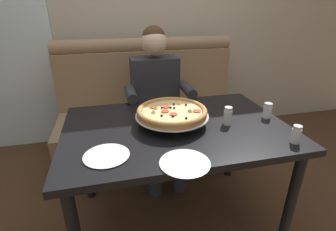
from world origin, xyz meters
name	(u,v)px	position (x,y,z in m)	size (l,w,h in m)	color
ground_plane	(175,217)	(0.00, 0.00, 0.00)	(16.00, 16.00, 0.00)	#4C3321
back_wall_with_window	(139,7)	(0.00, 1.49, 1.40)	(6.00, 0.12, 2.80)	#BCB29E
booth_bench	(151,117)	(0.00, 0.92, 0.40)	(1.75, 0.78, 1.13)	#937556
dining_table	(176,138)	(0.00, 0.00, 0.67)	(1.34, 0.91, 0.75)	black
diner_main	(157,96)	(0.01, 0.66, 0.71)	(0.54, 0.64, 1.27)	#2D3342
pizza	(172,112)	(-0.02, 0.03, 0.83)	(0.45, 0.45, 0.11)	silver
shaker_parmesan	(267,111)	(0.60, -0.02, 0.79)	(0.05, 0.05, 0.10)	white
shaker_pepper_flakes	(228,117)	(0.31, -0.06, 0.80)	(0.05, 0.05, 0.11)	white
shaker_oregano	(296,136)	(0.56, -0.35, 0.79)	(0.05, 0.05, 0.10)	white
plate_near_left	(185,162)	(-0.07, -0.40, 0.76)	(0.24, 0.24, 0.02)	white
plate_near_right	(106,154)	(-0.42, -0.25, 0.76)	(0.22, 0.22, 0.02)	white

